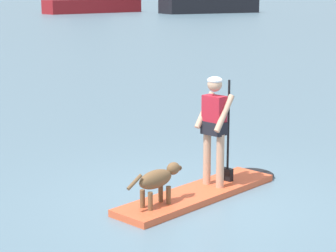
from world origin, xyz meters
The scene contains 6 objects.
ground_plane centered at (0.00, 0.00, 0.00)m, with size 400.00×400.00×0.00m, color slate.
paddleboard centered at (0.21, 0.08, 0.05)m, with size 3.25×1.77×0.10m.
person_paddler centered at (0.36, 0.14, 1.08)m, with size 0.67×0.59×1.69m.
dog centered at (-0.79, -0.30, 0.47)m, with size 1.02×0.45×0.55m.
moored_boat_port centered at (20.20, 62.41, 1.45)m, with size 12.19×5.24×4.55m.
moored_boat_far_port centered at (32.15, 56.33, 1.48)m, with size 11.30×3.46×10.43m.
Camera 1 is at (-4.40, -8.00, 3.12)m, focal length 68.21 mm.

